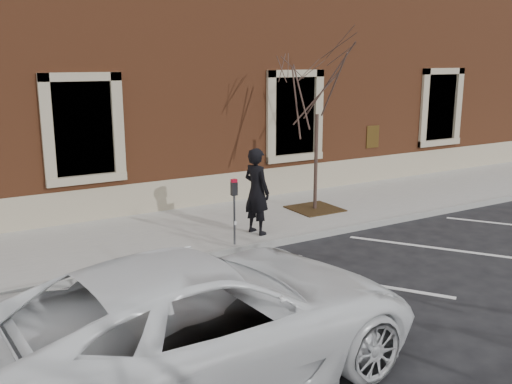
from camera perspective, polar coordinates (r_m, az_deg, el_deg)
ground at (r=12.54m, az=1.40°, el=-5.44°), size 120.00×120.00×0.00m
sidewalk_near at (r=13.96m, az=-2.41°, el=-3.17°), size 40.00×3.50×0.15m
curb_near at (r=12.47m, az=1.53°, el=-5.18°), size 40.00×0.12×0.15m
parking_stripes at (r=10.85m, az=7.64°, el=-8.57°), size 28.00×4.40×0.01m
building_civic at (r=18.89m, az=-11.40°, el=12.91°), size 40.00×8.62×8.00m
man at (r=12.70m, az=0.06°, el=0.08°), size 0.62×0.80×1.95m
parking_meter at (r=11.93m, az=-2.20°, el=-0.75°), size 0.13×0.10×1.42m
tree_grate at (r=15.04m, az=5.90°, el=-1.67°), size 1.21×1.21×0.03m
sapling at (r=14.56m, az=6.19°, el=10.40°), size 2.71×2.71×4.52m
white_truck at (r=7.28m, az=-5.62°, el=-12.68°), size 6.21×3.24×1.67m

